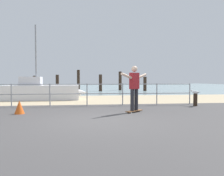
% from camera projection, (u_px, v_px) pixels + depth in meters
% --- Properties ---
extents(ground_plane, '(24.00, 10.00, 0.04)m').
position_uv_depth(ground_plane, '(97.00, 128.00, 5.44)').
color(ground_plane, '#474444').
rests_on(ground_plane, ground).
extents(beach_strip, '(24.00, 6.00, 0.04)m').
position_uv_depth(beach_strip, '(90.00, 99.00, 13.37)').
color(beach_strip, tan).
rests_on(beach_strip, ground).
extents(sea_surface, '(72.00, 50.00, 0.04)m').
position_uv_depth(sea_surface, '(87.00, 86.00, 41.15)').
color(sea_surface, '#849EA3').
rests_on(sea_surface, ground).
extents(railing_fence, '(11.75, 0.05, 1.05)m').
position_uv_depth(railing_fence, '(69.00, 91.00, 9.84)').
color(railing_fence, gray).
rests_on(railing_fence, ground).
extents(sailboat, '(4.98, 1.55, 4.48)m').
position_uv_depth(sailboat, '(44.00, 92.00, 12.93)').
color(sailboat, silver).
rests_on(sailboat, ground).
extents(skateboard, '(0.75, 0.66, 0.08)m').
position_uv_depth(skateboard, '(134.00, 111.00, 7.98)').
color(skateboard, brown).
rests_on(skateboard, ground).
extents(skateboarder, '(1.18, 0.98, 1.65)m').
position_uv_depth(skateboarder, '(134.00, 85.00, 7.94)').
color(skateboarder, '#26262B').
rests_on(skateboarder, skateboard).
extents(bollard_short, '(0.18, 0.18, 0.58)m').
position_uv_depth(bollard_short, '(195.00, 100.00, 9.87)').
color(bollard_short, '#332319').
rests_on(bollard_short, ground).
extents(seagull, '(0.28, 0.45, 0.18)m').
position_uv_depth(seagull, '(195.00, 92.00, 9.87)').
color(seagull, white).
rests_on(seagull, bollard_short).
extents(groyne_post_0, '(0.28, 0.28, 1.67)m').
position_uv_depth(groyne_post_0, '(34.00, 83.00, 23.87)').
color(groyne_post_0, '#332319').
rests_on(groyne_post_0, ground).
extents(groyne_post_1, '(0.37, 0.37, 1.81)m').
position_uv_depth(groyne_post_1, '(57.00, 83.00, 24.83)').
color(groyne_post_1, '#332319').
rests_on(groyne_post_1, ground).
extents(groyne_post_2, '(0.34, 0.34, 2.38)m').
position_uv_depth(groyne_post_2, '(78.00, 80.00, 25.25)').
color(groyne_post_2, '#332319').
rests_on(groyne_post_2, ground).
extents(groyne_post_3, '(0.34, 0.34, 1.79)m').
position_uv_depth(groyne_post_3, '(100.00, 83.00, 22.75)').
color(groyne_post_3, '#332319').
rests_on(groyne_post_3, ground).
extents(groyne_post_4, '(0.35, 0.35, 2.17)m').
position_uv_depth(groyne_post_4, '(120.00, 81.00, 24.87)').
color(groyne_post_4, '#332319').
rests_on(groyne_post_4, ground).
extents(groyne_post_5, '(0.35, 0.35, 1.55)m').
position_uv_depth(groyne_post_5, '(145.00, 84.00, 23.25)').
color(groyne_post_5, '#332319').
rests_on(groyne_post_5, ground).
extents(traffic_cone, '(0.36, 0.36, 0.50)m').
position_uv_depth(traffic_cone, '(19.00, 107.00, 7.60)').
color(traffic_cone, '#E55919').
rests_on(traffic_cone, ground).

